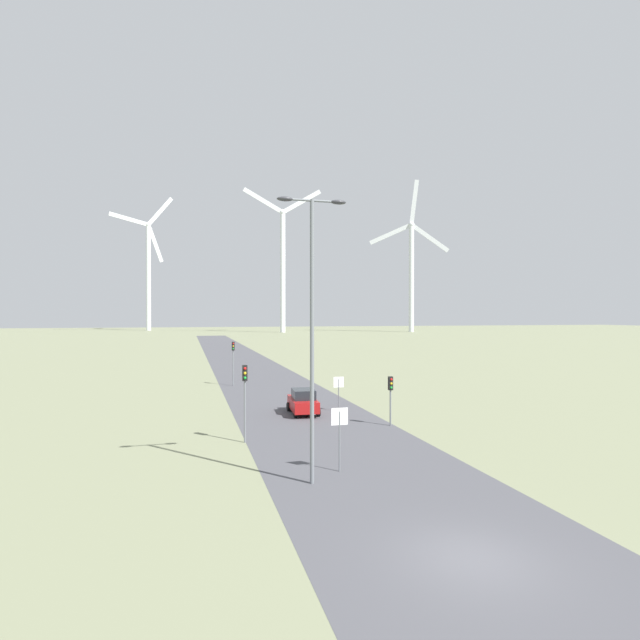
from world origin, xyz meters
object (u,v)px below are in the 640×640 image
at_px(traffic_light_post_near_left, 245,386).
at_px(streetlamp, 312,311).
at_px(traffic_light_post_near_right, 391,390).
at_px(car_approaching, 303,401).
at_px(wind_turbine_left, 148,266).
at_px(traffic_light_post_mid_left, 233,354).
at_px(stop_sign_far, 339,387).
at_px(wind_turbine_right, 411,266).
at_px(wind_turbine_center, 283,260).
at_px(stop_sign_near, 340,427).

bearing_deg(traffic_light_post_near_left, streetlamp, -75.31).
xyz_separation_m(traffic_light_post_near_right, car_approaching, (-4.68, 5.36, -1.47)).
relative_size(streetlamp, wind_turbine_left, 0.19).
distance_m(streetlamp, traffic_light_post_near_left, 9.04).
relative_size(traffic_light_post_mid_left, car_approaching, 1.08).
bearing_deg(stop_sign_far, traffic_light_post_near_left, -136.47).
bearing_deg(traffic_light_post_mid_left, wind_turbine_right, 58.63).
bearing_deg(traffic_light_post_mid_left, streetlamp, -88.90).
distance_m(stop_sign_far, wind_turbine_right, 185.68).
bearing_deg(traffic_light_post_near_left, car_approaching, 54.95).
bearing_deg(wind_turbine_center, stop_sign_far, -99.31).
bearing_deg(traffic_light_post_near_right, stop_sign_far, 108.21).
xyz_separation_m(stop_sign_near, car_approaching, (1.42, 13.68, -1.17)).
bearing_deg(wind_turbine_right, stop_sign_far, -117.06).
bearing_deg(traffic_light_post_mid_left, traffic_light_post_near_right, -68.82).
xyz_separation_m(streetlamp, wind_turbine_right, (89.46, 178.84, 21.33)).
bearing_deg(car_approaching, wind_turbine_left, 96.87).
distance_m(streetlamp, stop_sign_far, 17.29).
xyz_separation_m(traffic_light_post_mid_left, car_approaching, (3.66, -16.17, -2.40)).
xyz_separation_m(traffic_light_post_near_left, traffic_light_post_near_right, (9.77, 1.90, -0.85)).
bearing_deg(stop_sign_near, streetlamp, -141.80).
bearing_deg(traffic_light_post_near_left, traffic_light_post_near_right, 10.99).
height_order(wind_turbine_left, wind_turbine_center, wind_turbine_left).
height_order(traffic_light_post_near_right, car_approaching, traffic_light_post_near_right).
distance_m(streetlamp, stop_sign_near, 5.79).
xyz_separation_m(stop_sign_far, car_approaching, (-2.83, -0.27, -0.92)).
distance_m(streetlamp, car_approaching, 16.64).
distance_m(traffic_light_post_mid_left, wind_turbine_right, 174.86).
relative_size(traffic_light_post_mid_left, wind_turbine_left, 0.07).
xyz_separation_m(traffic_light_post_near_left, wind_turbine_right, (91.48, 171.12, 25.58)).
bearing_deg(stop_sign_near, stop_sign_far, 73.05).
height_order(traffic_light_post_mid_left, car_approaching, traffic_light_post_mid_left).
bearing_deg(streetlamp, stop_sign_near, 38.20).
relative_size(stop_sign_far, car_approaching, 0.62).
bearing_deg(traffic_light_post_near_right, streetlamp, -128.85).
height_order(stop_sign_near, wind_turbine_right, wind_turbine_right).
distance_m(streetlamp, traffic_light_post_mid_left, 31.42).
bearing_deg(wind_turbine_right, traffic_light_post_near_left, -118.13).
distance_m(stop_sign_far, traffic_light_post_mid_left, 17.24).
height_order(traffic_light_post_near_left, traffic_light_post_mid_left, traffic_light_post_mid_left).
xyz_separation_m(wind_turbine_left, wind_turbine_right, (112.37, -51.79, -1.80)).
bearing_deg(traffic_light_post_near_left, stop_sign_far, 43.53).
bearing_deg(wind_turbine_center, wind_turbine_right, -9.03).
relative_size(traffic_light_post_near_left, car_approaching, 1.05).
height_order(traffic_light_post_near_right, wind_turbine_right, wind_turbine_right).
height_order(stop_sign_far, traffic_light_post_mid_left, traffic_light_post_mid_left).
distance_m(car_approaching, wind_turbine_center, 177.97).
bearing_deg(streetlamp, wind_turbine_center, 79.68).
xyz_separation_m(stop_sign_near, traffic_light_post_mid_left, (-2.24, 29.85, 1.23)).
height_order(wind_turbine_left, wind_turbine_right, wind_turbine_right).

